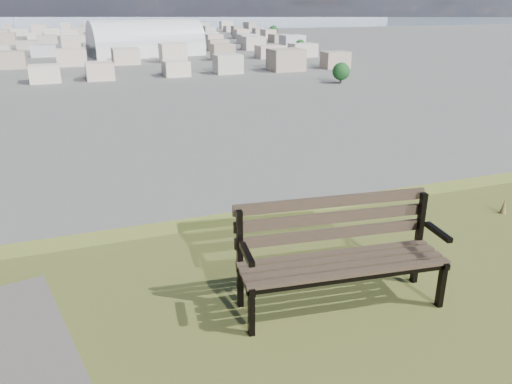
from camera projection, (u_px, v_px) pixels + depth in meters
name	position (u px, v px, depth m)	size (l,w,h in m)	color
park_bench	(339.00, 248.00, 4.03)	(1.71, 0.72, 0.87)	#3A2F21
arena	(147.00, 45.00, 271.36)	(62.06, 33.06, 24.96)	silver
city_blocks	(67.00, 38.00, 355.71)	(395.00, 361.00, 7.00)	beige
city_trees	(19.00, 45.00, 280.55)	(406.52, 387.20, 9.98)	#34201A
bay_water	(63.00, 21.00, 800.05)	(2400.00, 700.00, 0.12)	#869EAB
far_hills	(33.00, 3.00, 1212.00)	(2050.00, 340.00, 60.00)	#909BB3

